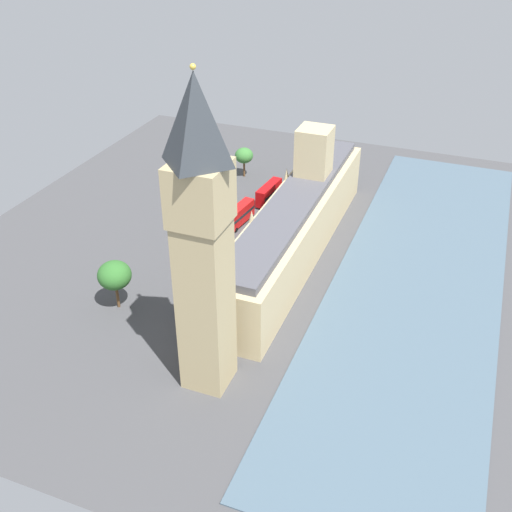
{
  "coord_description": "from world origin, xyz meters",
  "views": [
    {
      "loc": [
        -35.89,
        109.51,
        70.87
      ],
      "look_at": [
        1.0,
        14.83,
        7.43
      ],
      "focal_mm": 42.81,
      "sensor_mm": 36.0,
      "label": 1
    }
  ],
  "objects_px": {
    "street_lamp_slot_11": "(215,193)",
    "parliament_building": "(296,222)",
    "car_yellow_cab_under_trees": "(216,258)",
    "double_decker_bus_leading": "(239,214)",
    "pedestrian_trailing": "(291,197)",
    "plane_tree_near_tower": "(114,275)",
    "double_decker_bus_opposite_hall": "(269,192)",
    "car_dark_green_far_end": "(190,279)",
    "clock_tower": "(202,240)",
    "pedestrian_by_river_gate": "(287,203)",
    "pedestrian_midblock": "(269,229)",
    "street_lamp_slot_12": "(230,176)",
    "car_blue_kerbside": "(185,306)",
    "car_black_corner": "(220,241)",
    "plane_tree_slot_10": "(244,156)"
  },
  "relations": [
    {
      "from": "car_blue_kerbside",
      "to": "street_lamp_slot_11",
      "type": "bearing_deg",
      "value": -66.79
    },
    {
      "from": "parliament_building",
      "to": "pedestrian_by_river_gate",
      "type": "relative_size",
      "value": 42.56
    },
    {
      "from": "pedestrian_midblock",
      "to": "clock_tower",
      "type": "bearing_deg",
      "value": 53.16
    },
    {
      "from": "car_dark_green_far_end",
      "to": "street_lamp_slot_12",
      "type": "distance_m",
      "value": 42.38
    },
    {
      "from": "pedestrian_trailing",
      "to": "plane_tree_near_tower",
      "type": "bearing_deg",
      "value": 110.93
    },
    {
      "from": "car_yellow_cab_under_trees",
      "to": "double_decker_bus_leading",
      "type": "bearing_deg",
      "value": 99.47
    },
    {
      "from": "double_decker_bus_opposite_hall",
      "to": "street_lamp_slot_12",
      "type": "height_order",
      "value": "street_lamp_slot_12"
    },
    {
      "from": "car_black_corner",
      "to": "car_yellow_cab_under_trees",
      "type": "relative_size",
      "value": 1.08
    },
    {
      "from": "car_yellow_cab_under_trees",
      "to": "street_lamp_slot_11",
      "type": "distance_m",
      "value": 24.0
    },
    {
      "from": "parliament_building",
      "to": "clock_tower",
      "type": "relative_size",
      "value": 1.38
    },
    {
      "from": "double_decker_bus_opposite_hall",
      "to": "double_decker_bus_leading",
      "type": "xyz_separation_m",
      "value": [
        2.43,
        13.63,
        0.0
      ]
    },
    {
      "from": "street_lamp_slot_11",
      "to": "parliament_building",
      "type": "bearing_deg",
      "value": 154.88
    },
    {
      "from": "car_black_corner",
      "to": "pedestrian_by_river_gate",
      "type": "xyz_separation_m",
      "value": [
        -7.89,
        -23.48,
        -0.13
      ]
    },
    {
      "from": "street_lamp_slot_12",
      "to": "clock_tower",
      "type": "bearing_deg",
      "value": 110.52
    },
    {
      "from": "double_decker_bus_leading",
      "to": "car_yellow_cab_under_trees",
      "type": "relative_size",
      "value": 2.48
    },
    {
      "from": "clock_tower",
      "to": "car_black_corner",
      "type": "relative_size",
      "value": 10.98
    },
    {
      "from": "clock_tower",
      "to": "street_lamp_slot_12",
      "type": "bearing_deg",
      "value": -69.48
    },
    {
      "from": "car_black_corner",
      "to": "pedestrian_by_river_gate",
      "type": "relative_size",
      "value": 2.8
    },
    {
      "from": "car_dark_green_far_end",
      "to": "car_black_corner",
      "type": "bearing_deg",
      "value": -80.77
    },
    {
      "from": "parliament_building",
      "to": "plane_tree_near_tower",
      "type": "relative_size",
      "value": 7.11
    },
    {
      "from": "clock_tower",
      "to": "car_yellow_cab_under_trees",
      "type": "xyz_separation_m",
      "value": [
        14.07,
        -33.58,
        -25.78
      ]
    },
    {
      "from": "car_blue_kerbside",
      "to": "street_lamp_slot_12",
      "type": "xyz_separation_m",
      "value": [
        12.23,
        -49.99,
        3.94
      ]
    },
    {
      "from": "clock_tower",
      "to": "double_decker_bus_opposite_hall",
      "type": "distance_m",
      "value": 69.89
    },
    {
      "from": "double_decker_bus_opposite_hall",
      "to": "car_blue_kerbside",
      "type": "distance_m",
      "value": 48.86
    },
    {
      "from": "street_lamp_slot_11",
      "to": "pedestrian_by_river_gate",
      "type": "bearing_deg",
      "value": -151.3
    },
    {
      "from": "parliament_building",
      "to": "car_black_corner",
      "type": "height_order",
      "value": "parliament_building"
    },
    {
      "from": "car_yellow_cab_under_trees",
      "to": "plane_tree_near_tower",
      "type": "bearing_deg",
      "value": -112.13
    },
    {
      "from": "plane_tree_near_tower",
      "to": "plane_tree_slot_10",
      "type": "relative_size",
      "value": 1.21
    },
    {
      "from": "street_lamp_slot_12",
      "to": "pedestrian_trailing",
      "type": "bearing_deg",
      "value": -172.94
    },
    {
      "from": "parliament_building",
      "to": "car_blue_kerbside",
      "type": "relative_size",
      "value": 15.71
    },
    {
      "from": "plane_tree_near_tower",
      "to": "pedestrian_by_river_gate",
      "type": "bearing_deg",
      "value": -107.73
    },
    {
      "from": "double_decker_bus_opposite_hall",
      "to": "car_black_corner",
      "type": "distance_m",
      "value": 24.26
    },
    {
      "from": "double_decker_bus_opposite_hall",
      "to": "street_lamp_slot_12",
      "type": "xyz_separation_m",
      "value": [
        11.23,
        -1.17,
        2.19
      ]
    },
    {
      "from": "pedestrian_trailing",
      "to": "plane_tree_slot_10",
      "type": "relative_size",
      "value": 0.2
    },
    {
      "from": "pedestrian_midblock",
      "to": "double_decker_bus_leading",
      "type": "bearing_deg",
      "value": -52.21
    },
    {
      "from": "pedestrian_midblock",
      "to": "pedestrian_trailing",
      "type": "distance_m",
      "value": 17.67
    },
    {
      "from": "clock_tower",
      "to": "pedestrian_by_river_gate",
      "type": "relative_size",
      "value": 30.8
    },
    {
      "from": "car_black_corner",
      "to": "car_dark_green_far_end",
      "type": "xyz_separation_m",
      "value": [
        -0.4,
        16.06,
        0.0
      ]
    },
    {
      "from": "parliament_building",
      "to": "car_dark_green_far_end",
      "type": "bearing_deg",
      "value": 50.18
    },
    {
      "from": "plane_tree_near_tower",
      "to": "double_decker_bus_opposite_hall",
      "type": "bearing_deg",
      "value": -102.4
    },
    {
      "from": "double_decker_bus_opposite_hall",
      "to": "car_dark_green_far_end",
      "type": "bearing_deg",
      "value": -88.03
    },
    {
      "from": "pedestrian_trailing",
      "to": "plane_tree_near_tower",
      "type": "relative_size",
      "value": 0.16
    },
    {
      "from": "car_yellow_cab_under_trees",
      "to": "pedestrian_midblock",
      "type": "relative_size",
      "value": 2.88
    },
    {
      "from": "double_decker_bus_opposite_hall",
      "to": "street_lamp_slot_11",
      "type": "xyz_separation_m",
      "value": [
        10.67,
        9.17,
        2.19
      ]
    },
    {
      "from": "double_decker_bus_opposite_hall",
      "to": "double_decker_bus_leading",
      "type": "distance_m",
      "value": 13.84
    },
    {
      "from": "clock_tower",
      "to": "plane_tree_slot_10",
      "type": "height_order",
      "value": "clock_tower"
    },
    {
      "from": "car_dark_green_far_end",
      "to": "street_lamp_slot_12",
      "type": "bearing_deg",
      "value": -70.16
    },
    {
      "from": "car_blue_kerbside",
      "to": "double_decker_bus_opposite_hall",
      "type": "bearing_deg",
      "value": -82.01
    },
    {
      "from": "plane_tree_slot_10",
      "to": "street_lamp_slot_12",
      "type": "relative_size",
      "value": 1.18
    },
    {
      "from": "car_dark_green_far_end",
      "to": "street_lamp_slot_12",
      "type": "relative_size",
      "value": 0.67
    }
  ]
}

